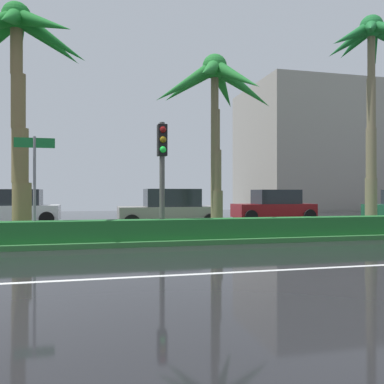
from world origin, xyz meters
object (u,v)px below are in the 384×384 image
object	(u,v)px
palm_tree_centre	(214,90)
street_name_sign	(35,174)
traffic_signal_median_right	(162,158)
car_in_traffic_second	(13,208)
car_in_traffic_fourth	(274,206)
palm_tree_centre_left	(17,53)
palm_tree_centre_right	(371,54)
car_in_traffic_third	(169,210)

from	to	relation	value
palm_tree_centre	street_name_sign	distance (m)	7.02
traffic_signal_median_right	car_in_traffic_second	xyz separation A→B (m)	(-5.76, 8.45, -1.78)
car_in_traffic_fourth	palm_tree_centre	bearing A→B (deg)	49.23
palm_tree_centre_left	traffic_signal_median_right	distance (m)	5.71
palm_tree_centre_left	traffic_signal_median_right	world-z (taller)	palm_tree_centre_left
palm_tree_centre_right	car_in_traffic_second	size ratio (longest dim) A/B	1.99
palm_tree_centre_right	car_in_traffic_third	world-z (taller)	palm_tree_centre_right
palm_tree_centre_right	street_name_sign	xyz separation A→B (m)	(-12.46, -1.87, -5.04)
palm_tree_centre_left	palm_tree_centre_right	distance (m)	13.23
palm_tree_centre	car_in_traffic_second	size ratio (longest dim) A/B	1.51
palm_tree_centre_left	car_in_traffic_fourth	distance (m)	14.42
palm_tree_centre_left	street_name_sign	bearing A→B (deg)	-64.86
palm_tree_centre	traffic_signal_median_right	size ratio (longest dim) A/B	1.82
palm_tree_centre_left	traffic_signal_median_right	bearing A→B (deg)	-18.61
traffic_signal_median_right	street_name_sign	distance (m)	3.70
car_in_traffic_second	traffic_signal_median_right	bearing A→B (deg)	124.30
palm_tree_centre	palm_tree_centre_left	bearing A→B (deg)	-176.18
car_in_traffic_third	palm_tree_centre	bearing A→B (deg)	109.19
car_in_traffic_second	car_in_traffic_third	xyz separation A→B (m)	(6.92, -3.40, 0.00)
car_in_traffic_second	car_in_traffic_third	world-z (taller)	same
palm_tree_centre_left	car_in_traffic_second	xyz separation A→B (m)	(-1.38, 6.98, -5.13)
palm_tree_centre_left	palm_tree_centre	size ratio (longest dim) A/B	1.15
palm_tree_centre_left	car_in_traffic_third	xyz separation A→B (m)	(5.54, 3.58, -5.13)
car_in_traffic_third	palm_tree_centre_right	bearing A→B (deg)	157.06
traffic_signal_median_right	car_in_traffic_second	world-z (taller)	traffic_signal_median_right
palm_tree_centre_left	car_in_traffic_third	bearing A→B (deg)	32.89
palm_tree_centre	palm_tree_centre_right	bearing A→B (deg)	-0.83
traffic_signal_median_right	palm_tree_centre_right	bearing A→B (deg)	11.71
palm_tree_centre_right	traffic_signal_median_right	xyz separation A→B (m)	(-8.80, -1.82, -4.51)
palm_tree_centre_left	palm_tree_centre_right	bearing A→B (deg)	1.51
palm_tree_centre_right	car_in_traffic_fourth	size ratio (longest dim) A/B	1.99
palm_tree_centre_right	traffic_signal_median_right	bearing A→B (deg)	-168.29
palm_tree_centre	car_in_traffic_third	xyz separation A→B (m)	(-1.09, 3.14, -4.47)
palm_tree_centre	traffic_signal_median_right	bearing A→B (deg)	-139.56
palm_tree_centre	palm_tree_centre_right	size ratio (longest dim) A/B	0.76
car_in_traffic_third	car_in_traffic_second	bearing A→B (deg)	-26.14
palm_tree_centre_right	car_in_traffic_second	distance (m)	17.19
traffic_signal_median_right	palm_tree_centre_left	bearing A→B (deg)	161.39
palm_tree_centre_right	car_in_traffic_second	world-z (taller)	palm_tree_centre_right
street_name_sign	car_in_traffic_second	distance (m)	8.85
car_in_traffic_second	palm_tree_centre_right	bearing A→B (deg)	155.52
traffic_signal_median_right	car_in_traffic_third	xyz separation A→B (m)	(1.16, 5.06, -1.78)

